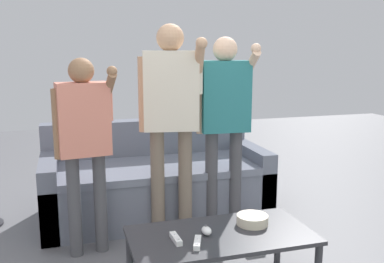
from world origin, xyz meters
TOP-DOWN VIEW (x-y plane):
  - couch at (-0.14, 1.36)m, footprint 1.94×0.91m
  - coffee_table at (-0.04, -0.06)m, footprint 1.09×0.55m
  - snack_bowl at (0.20, 0.01)m, footprint 0.20×0.20m
  - game_remote_nunchuk at (-0.12, -0.05)m, footprint 0.06×0.09m
  - player_left at (-0.77, 0.72)m, footprint 0.43×0.28m
  - player_center at (-0.12, 0.83)m, footprint 0.48×0.44m
  - player_right at (0.33, 0.88)m, footprint 0.46×0.34m
  - game_remote_wand_near at (-0.32, -0.08)m, footprint 0.04×0.15m
  - game_remote_wand_far at (-0.22, -0.17)m, footprint 0.09×0.15m

SIDE VIEW (x-z plane):
  - couch at x=-0.14m, z-range -0.12..0.69m
  - coffee_table at x=-0.04m, z-range 0.15..0.54m
  - game_remote_wand_near at x=-0.32m, z-range 0.39..0.42m
  - game_remote_wand_far at x=-0.22m, z-range 0.39..0.42m
  - game_remote_nunchuk at x=-0.12m, z-range 0.39..0.44m
  - snack_bowl at x=0.20m, z-range 0.39..0.45m
  - player_left at x=-0.77m, z-range 0.18..1.59m
  - player_right at x=0.33m, z-range 0.20..1.76m
  - player_center at x=-0.12m, z-range 0.21..1.86m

